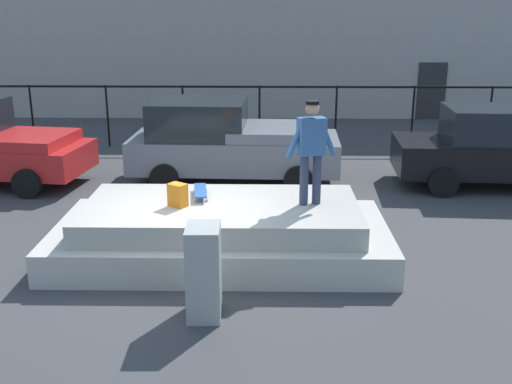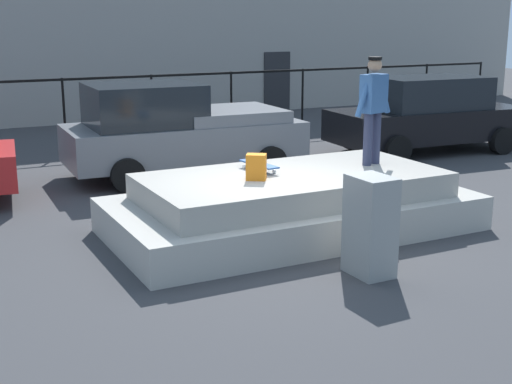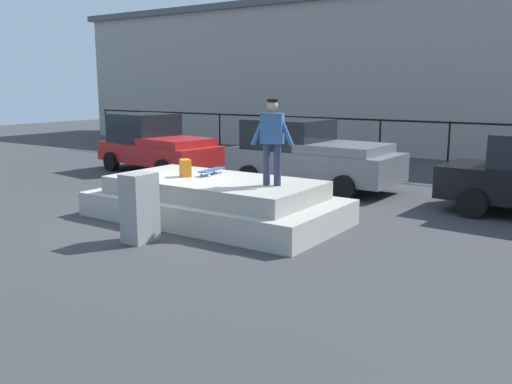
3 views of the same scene
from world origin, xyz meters
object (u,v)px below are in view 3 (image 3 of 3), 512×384
at_px(car_red_pickup_near, 155,144).
at_px(car_grey_pickup_mid, 309,154).
at_px(backpack, 185,168).
at_px(skateboard, 211,170).
at_px(utility_box, 140,208).
at_px(skateboarder, 272,136).

xyz_separation_m(car_red_pickup_near, car_grey_pickup_mid, (5.65, 0.26, 0.01)).
distance_m(backpack, car_grey_pickup_mid, 4.58).
relative_size(skateboard, car_red_pickup_near, 0.18).
distance_m(backpack, car_red_pickup_near, 6.68).
xyz_separation_m(backpack, utility_box, (0.60, -1.95, -0.44)).
height_order(skateboarder, utility_box, skateboarder).
bearing_deg(skateboard, utility_box, -83.29).
relative_size(skateboarder, backpack, 4.49).
height_order(backpack, car_grey_pickup_mid, car_grey_pickup_mid).
relative_size(skateboard, utility_box, 0.65).
xyz_separation_m(skateboarder, car_grey_pickup_mid, (-1.59, 4.40, -0.92)).
distance_m(skateboarder, car_grey_pickup_mid, 4.77).
relative_size(car_red_pickup_near, utility_box, 3.68).
bearing_deg(car_red_pickup_near, car_grey_pickup_mid, 2.59).
relative_size(skateboarder, utility_box, 1.33).
bearing_deg(skateboard, backpack, -121.12).
xyz_separation_m(skateboarder, skateboard, (-1.82, 0.36, -0.87)).
relative_size(skateboarder, car_grey_pickup_mid, 0.35).
relative_size(car_grey_pickup_mid, utility_box, 3.81).
bearing_deg(skateboarder, skateboard, 168.66).
height_order(car_red_pickup_near, car_grey_pickup_mid, car_red_pickup_near).
distance_m(car_red_pickup_near, utility_box, 8.46).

